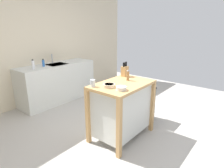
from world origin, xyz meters
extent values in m
plane|color=#ADA8A0|center=(0.00, 0.00, 0.00)|extent=(6.90, 6.90, 0.00)
cube|color=beige|center=(0.00, 2.40, 1.30)|extent=(5.90, 0.10, 2.60)
cube|color=tan|center=(-0.07, -0.06, 0.87)|extent=(0.98, 0.64, 0.04)
cube|color=silver|center=(-0.07, -0.06, 0.48)|extent=(0.88, 0.54, 0.75)
cube|color=tan|center=(-0.53, -0.35, 0.43)|extent=(0.06, 0.06, 0.85)
cube|color=tan|center=(0.39, -0.35, 0.43)|extent=(0.06, 0.06, 0.85)
cube|color=tan|center=(-0.53, 0.23, 0.43)|extent=(0.06, 0.06, 0.85)
cube|color=tan|center=(0.39, 0.23, 0.43)|extent=(0.06, 0.06, 0.85)
cube|color=tan|center=(0.30, 0.16, 0.98)|extent=(0.11, 0.09, 0.17)
cylinder|color=black|center=(0.26, 0.16, 1.10)|extent=(0.02, 0.02, 0.07)
cylinder|color=black|center=(0.28, 0.16, 1.10)|extent=(0.02, 0.02, 0.07)
cylinder|color=black|center=(0.30, 0.16, 1.09)|extent=(0.02, 0.02, 0.06)
cylinder|color=black|center=(0.32, 0.16, 1.10)|extent=(0.02, 0.02, 0.07)
cylinder|color=black|center=(0.35, 0.16, 1.10)|extent=(0.02, 0.02, 0.08)
cylinder|color=silver|center=(-0.34, -0.23, 0.92)|extent=(0.14, 0.14, 0.05)
cylinder|color=gray|center=(-0.34, -0.23, 0.94)|extent=(0.11, 0.11, 0.01)
cylinder|color=beige|center=(-0.34, -0.02, 0.92)|extent=(0.17, 0.17, 0.05)
cylinder|color=gray|center=(-0.34, -0.02, 0.94)|extent=(0.14, 0.14, 0.01)
cylinder|color=silver|center=(-0.47, 0.17, 0.95)|extent=(0.07, 0.07, 0.10)
cylinder|color=#9E7042|center=(0.11, -0.03, 0.96)|extent=(0.04, 0.04, 0.14)
sphere|color=#99999E|center=(0.11, -0.03, 1.05)|extent=(0.03, 0.03, 0.03)
cube|color=slate|center=(0.66, -0.06, 0.30)|extent=(0.34, 0.26, 0.60)
cube|color=black|center=(0.66, -0.06, 0.61)|extent=(0.36, 0.28, 0.03)
cube|color=silver|center=(0.25, 2.05, 0.44)|extent=(1.80, 0.60, 0.88)
cube|color=silver|center=(0.25, 2.03, 0.87)|extent=(0.44, 0.36, 0.03)
cylinder|color=#B7BCC1|center=(0.25, 2.19, 0.99)|extent=(0.02, 0.02, 0.22)
cylinder|color=white|center=(-0.35, 1.96, 0.97)|extent=(0.06, 0.06, 0.18)
cylinder|color=black|center=(-0.35, 1.96, 1.07)|extent=(0.03, 0.03, 0.02)
cylinder|color=blue|center=(-0.08, 2.02, 0.95)|extent=(0.05, 0.05, 0.14)
cylinder|color=black|center=(-0.08, 2.02, 1.04)|extent=(0.03, 0.03, 0.02)
camera|label=1|loc=(-2.30, -1.66, 1.72)|focal=30.59mm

